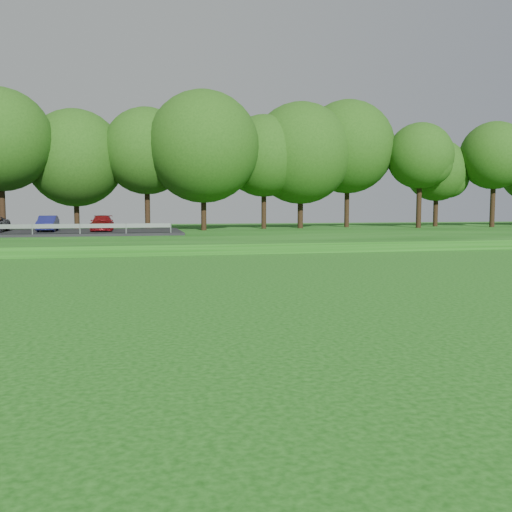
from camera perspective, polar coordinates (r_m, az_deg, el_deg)
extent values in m
cube|color=#12420C|center=(49.26, 6.38, 2.21)|extent=(130.00, 30.00, 0.60)
cube|color=gray|center=(36.30, 13.37, 0.59)|extent=(130.00, 1.60, 0.04)
cube|color=black|center=(46.49, -22.52, 2.15)|extent=(24.00, 9.00, 0.18)
imported|color=navy|center=(46.14, -20.10, 3.07)|extent=(1.27, 3.64, 1.20)
imported|color=maroon|center=(45.76, -15.13, 3.19)|extent=(1.68, 4.14, 1.20)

